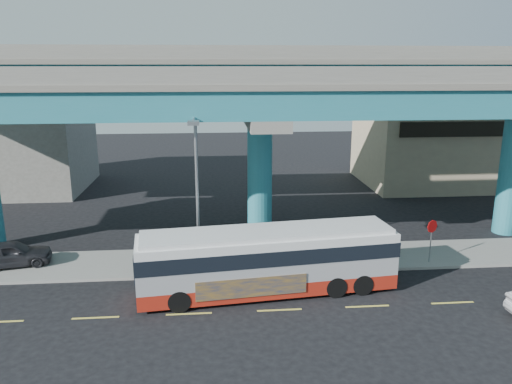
{
  "coord_description": "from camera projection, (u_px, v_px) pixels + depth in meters",
  "views": [
    {
      "loc": [
        -2.81,
        -20.3,
        10.58
      ],
      "look_at": [
        -0.67,
        4.0,
        4.35
      ],
      "focal_mm": 35.0,
      "sensor_mm": 36.0,
      "label": 1
    }
  ],
  "objects": [
    {
      "name": "lane_markings",
      "position": [
        279.0,
        310.0,
        22.16
      ],
      "size": [
        58.0,
        0.12,
        0.01
      ],
      "color": "#D8C64C",
      "rests_on": "ground"
    },
    {
      "name": "transit_bus",
      "position": [
        268.0,
        259.0,
        23.52
      ],
      "size": [
        12.4,
        3.98,
        3.13
      ],
      "rotation": [
        0.0,
        0.0,
        0.11
      ],
      "color": "#A32113",
      "rests_on": "ground"
    },
    {
      "name": "building_beige",
      "position": [
        442.0,
        145.0,
        45.3
      ],
      "size": [
        14.0,
        10.23,
        7.0
      ],
      "color": "tan",
      "rests_on": "ground"
    },
    {
      "name": "ground",
      "position": [
        279.0,
        307.0,
        22.45
      ],
      "size": [
        120.0,
        120.0,
        0.0
      ],
      "primitive_type": "plane",
      "color": "black",
      "rests_on": "ground"
    },
    {
      "name": "viaduct",
      "position": [
        260.0,
        90.0,
        28.98
      ],
      "size": [
        52.0,
        12.4,
        11.7
      ],
      "color": "#21707E",
      "rests_on": "ground"
    },
    {
      "name": "street_lamp",
      "position": [
        196.0,
        174.0,
        24.1
      ],
      "size": [
        0.5,
        2.66,
        8.25
      ],
      "color": "gray",
      "rests_on": "sidewalk"
    },
    {
      "name": "parked_car",
      "position": [
        11.0,
        254.0,
        26.51
      ],
      "size": [
        3.33,
        4.72,
        1.37
      ],
      "primitive_type": "imported",
      "rotation": [
        0.0,
        0.0,
        1.79
      ],
      "color": "#2C2C31",
      "rests_on": "sidewalk"
    },
    {
      "name": "stop_sign",
      "position": [
        432.0,
        232.0,
        26.78
      ],
      "size": [
        0.67,
        0.32,
        2.4
      ],
      "rotation": [
        0.0,
        0.0,
        0.02
      ],
      "color": "gray",
      "rests_on": "sidewalk"
    },
    {
      "name": "sidewalk",
      "position": [
        266.0,
        259.0,
        27.74
      ],
      "size": [
        70.0,
        4.0,
        0.15
      ],
      "primitive_type": "cube",
      "color": "gray",
      "rests_on": "ground"
    },
    {
      "name": "building_concrete",
      "position": [
        12.0,
        138.0,
        42.81
      ],
      "size": [
        12.0,
        10.0,
        9.0
      ],
      "primitive_type": "cube",
      "color": "gray",
      "rests_on": "ground"
    }
  ]
}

